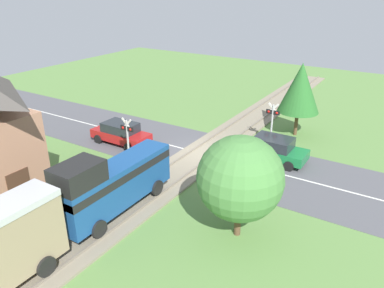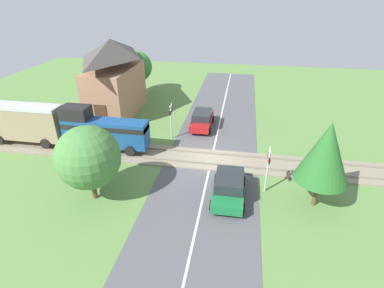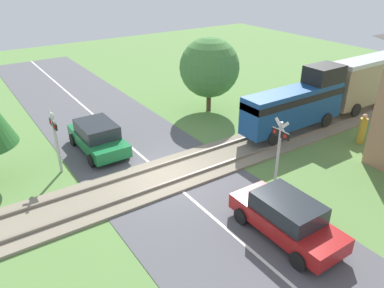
{
  "view_description": "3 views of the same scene",
  "coord_description": "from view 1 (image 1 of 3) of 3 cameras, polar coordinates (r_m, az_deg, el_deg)",
  "views": [
    {
      "loc": [
        -10.6,
        18.27,
        9.87
      ],
      "look_at": [
        0.0,
        1.38,
        1.2
      ],
      "focal_mm": 35.0,
      "sensor_mm": 36.0,
      "label": 1
    },
    {
      "loc": [
        -18.06,
        -1.74,
        10.87
      ],
      "look_at": [
        0.0,
        1.38,
        1.2
      ],
      "focal_mm": 28.0,
      "sensor_mm": 36.0,
      "label": 2
    },
    {
      "loc": [
        12.01,
        -6.74,
        8.46
      ],
      "look_at": [
        0.0,
        1.38,
        1.2
      ],
      "focal_mm": 35.0,
      "sensor_mm": 36.0,
      "label": 3
    }
  ],
  "objects": [
    {
      "name": "ground_plane",
      "position": [
        23.32,
        1.8,
        -1.56
      ],
      "size": [
        60.0,
        60.0,
        0.0
      ],
      "primitive_type": "plane",
      "color": "#5B8442"
    },
    {
      "name": "road_surface",
      "position": [
        23.32,
        1.8,
        -1.54
      ],
      "size": [
        48.0,
        6.4,
        0.02
      ],
      "color": "#515156",
      "rests_on": "ground_plane"
    },
    {
      "name": "track_bed",
      "position": [
        23.29,
        1.8,
        -1.41
      ],
      "size": [
        2.8,
        48.0,
        0.24
      ],
      "color": "gray",
      "rests_on": "ground_plane"
    },
    {
      "name": "train",
      "position": [
        15.13,
        -20.18,
        -10.14
      ],
      "size": [
        1.58,
        12.57,
        3.18
      ],
      "color": "navy",
      "rests_on": "track_bed"
    },
    {
      "name": "car_near_crossing",
      "position": [
        22.72,
        12.22,
        -0.69
      ],
      "size": [
        3.99,
        1.87,
        1.47
      ],
      "color": "#197038",
      "rests_on": "ground_plane"
    },
    {
      "name": "car_far_side",
      "position": [
        25.01,
        -10.8,
        1.69
      ],
      "size": [
        4.02,
        1.79,
        1.45
      ],
      "color": "#A81919",
      "rests_on": "ground_plane"
    },
    {
      "name": "crossing_signal_west_approach",
      "position": [
        24.47,
        12.14,
        3.84
      ],
      "size": [
        0.9,
        0.18,
        2.88
      ],
      "color": "#B7B7B7",
      "rests_on": "ground_plane"
    },
    {
      "name": "crossing_signal_east_approach",
      "position": [
        21.56,
        -9.8,
        1.32
      ],
      "size": [
        0.9,
        0.18,
        2.88
      ],
      "color": "#B7B7B7",
      "rests_on": "ground_plane"
    },
    {
      "name": "pedestrian_by_station",
      "position": [
        18.15,
        -22.14,
        -8.77
      ],
      "size": [
        0.38,
        0.38,
        1.55
      ],
      "color": "gold",
      "rests_on": "ground_plane"
    },
    {
      "name": "tree_roadside_hedge",
      "position": [
        15.06,
        7.34,
        -5.23
      ],
      "size": [
        3.52,
        3.52,
        4.45
      ],
      "color": "brown",
      "rests_on": "ground_plane"
    },
    {
      "name": "tree_beyond_track",
      "position": [
        26.24,
        16.18,
        8.22
      ],
      "size": [
        2.77,
        2.77,
        5.04
      ],
      "color": "brown",
      "rests_on": "ground_plane"
    }
  ]
}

